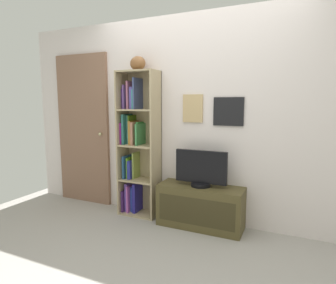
{
  "coord_description": "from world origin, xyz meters",
  "views": [
    {
      "loc": [
        1.08,
        -2.03,
        1.4
      ],
      "look_at": [
        -0.23,
        0.85,
        0.96
      ],
      "focal_mm": 30.54,
      "sensor_mm": 36.0,
      "label": 1
    }
  ],
  "objects_px": {
    "bookshelf": "(136,146)",
    "door": "(83,130)",
    "television": "(201,169)",
    "football": "(138,63)",
    "tv_stand": "(200,207)"
  },
  "relations": [
    {
      "from": "door",
      "to": "football",
      "type": "bearing_deg",
      "value": -6.87
    },
    {
      "from": "bookshelf",
      "to": "tv_stand",
      "type": "distance_m",
      "value": 1.07
    },
    {
      "from": "television",
      "to": "bookshelf",
      "type": "bearing_deg",
      "value": 175.52
    },
    {
      "from": "football",
      "to": "door",
      "type": "height_order",
      "value": "door"
    },
    {
      "from": "television",
      "to": "door",
      "type": "bearing_deg",
      "value": 175.04
    },
    {
      "from": "bookshelf",
      "to": "football",
      "type": "height_order",
      "value": "football"
    },
    {
      "from": "door",
      "to": "television",
      "type": "bearing_deg",
      "value": -4.96
    },
    {
      "from": "bookshelf",
      "to": "door",
      "type": "xyz_separation_m",
      "value": [
        -0.9,
        0.09,
        0.16
      ]
    },
    {
      "from": "football",
      "to": "door",
      "type": "xyz_separation_m",
      "value": [
        -0.96,
        0.12,
        -0.83
      ]
    },
    {
      "from": "bookshelf",
      "to": "television",
      "type": "height_order",
      "value": "bookshelf"
    },
    {
      "from": "bookshelf",
      "to": "door",
      "type": "height_order",
      "value": "door"
    },
    {
      "from": "bookshelf",
      "to": "door",
      "type": "relative_size",
      "value": 0.87
    },
    {
      "from": "bookshelf",
      "to": "door",
      "type": "bearing_deg",
      "value": 174.57
    },
    {
      "from": "football",
      "to": "television",
      "type": "distance_m",
      "value": 1.44
    },
    {
      "from": "bookshelf",
      "to": "door",
      "type": "distance_m",
      "value": 0.92
    }
  ]
}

